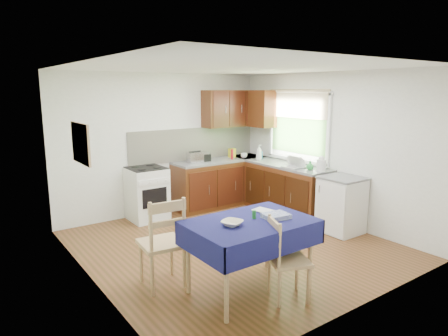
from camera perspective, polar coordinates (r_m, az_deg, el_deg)
floor at (r=5.88m, az=1.31°, el=-10.91°), size 4.20×4.20×0.00m
ceiling at (r=5.46m, az=1.43°, el=14.20°), size 4.00×4.20×0.02m
wall_back at (r=7.30m, az=-8.60°, el=3.46°), size 4.00×0.02×2.50m
wall_front at (r=4.09m, az=19.35°, el=-3.00°), size 4.00×0.02×2.50m
wall_left at (r=4.64m, az=-18.80°, el=-1.36°), size 0.02×4.20×2.50m
wall_right at (r=6.91m, az=14.75°, el=2.79°), size 0.02×4.20×2.50m
base_cabinets at (r=7.49m, az=3.86°, el=-2.63°), size 1.90×2.30×0.86m
worktop_back at (r=7.64m, az=-0.47°, el=1.11°), size 1.90×0.60×0.04m
worktop_right at (r=7.18m, az=9.09°, el=0.33°), size 0.60×1.70×0.04m
worktop_corner at (r=8.03m, az=3.33°, el=1.58°), size 0.60×0.60×0.04m
splashback at (r=7.61m, az=-4.18°, el=3.48°), size 2.70×0.02×0.60m
upper_cabinets at (r=7.82m, az=2.40°, el=8.49°), size 1.20×0.85×0.70m
stove at (r=6.97m, az=-10.95°, el=-3.60°), size 0.60×0.61×0.92m
window at (r=7.31m, az=10.53°, el=6.57°), size 0.04×1.48×1.26m
fridge at (r=6.51m, az=16.43°, el=-5.07°), size 0.58×0.60×0.89m
corkboard at (r=4.87m, az=-19.76°, el=3.32°), size 0.04×0.62×0.47m
dining_table at (r=4.38m, az=3.75°, el=-8.83°), size 1.35×0.91×0.82m
chair_far at (r=4.56m, az=-8.66°, el=-10.14°), size 0.51×0.51×1.06m
chair_near at (r=4.35m, az=8.70°, el=-12.40°), size 0.53×0.53×0.90m
toaster at (r=7.28m, az=-4.18°, el=1.53°), size 0.28×0.17×0.22m
sandwich_press at (r=7.42m, az=-3.32°, el=1.61°), size 0.29×0.25×0.17m
sauce_bottle at (r=7.61m, az=1.15°, el=1.97°), size 0.04×0.04×0.19m
yellow_packet at (r=7.86m, az=1.15°, el=2.17°), size 0.14×0.10×0.17m
dish_rack at (r=6.94m, az=10.20°, el=0.28°), size 0.42×0.32×0.20m
kettle at (r=6.67m, az=13.73°, el=0.50°), size 0.15×0.15×0.26m
cup at (r=7.77m, az=2.88°, el=1.78°), size 0.14×0.14×0.10m
soap_bottle_a at (r=7.57m, az=5.01°, el=2.23°), size 0.15×0.15×0.29m
soap_bottle_b at (r=7.70m, az=5.14°, el=2.08°), size 0.13×0.13×0.21m
soap_bottle_c at (r=6.75m, az=12.19°, el=0.36°), size 0.17×0.17×0.15m
plate_bowl at (r=4.18m, az=1.17°, el=-7.88°), size 0.29×0.29×0.05m
book at (r=4.62m, az=5.04°, el=-6.31°), size 0.21×0.26×0.02m
spice_jar at (r=4.41m, az=4.32°, el=-6.63°), size 0.04×0.04×0.09m
tea_towel at (r=4.45m, az=7.42°, el=-6.79°), size 0.30×0.25×0.05m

